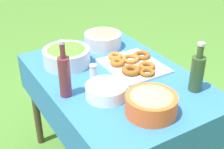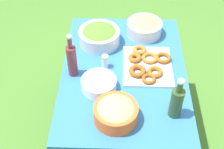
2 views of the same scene
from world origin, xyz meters
name	(u,v)px [view 1 (image 1 of 2)]	position (x,y,z in m)	size (l,w,h in m)	color
picnic_table	(116,92)	(0.00, 0.00, 0.64)	(1.20, 0.83, 0.75)	#2D6BB2
salad_bowl	(66,55)	(-0.29, -0.18, 0.82)	(0.30, 0.30, 0.13)	silver
pasta_bowl	(151,102)	(0.40, -0.05, 0.81)	(0.26, 0.26, 0.12)	#E05B28
donut_platter	(133,64)	(-0.04, 0.16, 0.77)	(0.40, 0.35, 0.05)	silver
plate_stack	(106,91)	(0.16, -0.16, 0.79)	(0.22, 0.22, 0.07)	white
olive_oil_bottle	(197,72)	(0.35, 0.29, 0.86)	(0.07, 0.07, 0.28)	#2D4723
wine_bottle	(65,75)	(0.04, -0.34, 0.88)	(0.06, 0.06, 0.32)	maroon
bread_bowl	(103,38)	(-0.41, 0.15, 0.82)	(0.26, 0.26, 0.12)	silver
salt_shaker	(93,72)	(-0.04, -0.13, 0.80)	(0.05, 0.05, 0.09)	white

